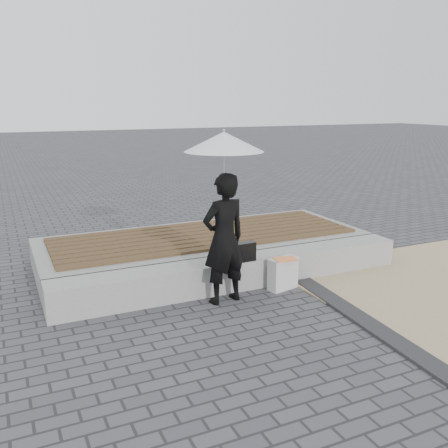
{
  "coord_description": "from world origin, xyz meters",
  "views": [
    {
      "loc": [
        -2.84,
        -4.04,
        2.44
      ],
      "look_at": [
        -0.41,
        1.2,
        1.0
      ],
      "focal_mm": 39.56,
      "sensor_mm": 36.0,
      "label": 1
    }
  ],
  "objects_px": {
    "parasol": "(224,142)",
    "handbag": "(242,252)",
    "woman": "(224,239)",
    "seating_ledge": "(239,272)",
    "canvas_tote": "(283,274)"
  },
  "relations": [
    {
      "from": "seating_ledge",
      "to": "woman",
      "type": "relative_size",
      "value": 3.08
    },
    {
      "from": "seating_ledge",
      "to": "parasol",
      "type": "xyz_separation_m",
      "value": [
        -0.41,
        -0.4,
        1.78
      ]
    },
    {
      "from": "woman",
      "to": "canvas_tote",
      "type": "bearing_deg",
      "value": 173.64
    },
    {
      "from": "seating_ledge",
      "to": "parasol",
      "type": "relative_size",
      "value": 4.16
    },
    {
      "from": "woman",
      "to": "parasol",
      "type": "bearing_deg",
      "value": 80.26
    },
    {
      "from": "woman",
      "to": "handbag",
      "type": "xyz_separation_m",
      "value": [
        0.38,
        0.25,
        -0.29
      ]
    },
    {
      "from": "parasol",
      "to": "handbag",
      "type": "height_order",
      "value": "parasol"
    },
    {
      "from": "woman",
      "to": "handbag",
      "type": "relative_size",
      "value": 4.55
    },
    {
      "from": "seating_ledge",
      "to": "canvas_tote",
      "type": "bearing_deg",
      "value": -36.22
    },
    {
      "from": "handbag",
      "to": "seating_ledge",
      "type": "bearing_deg",
      "value": 76.05
    },
    {
      "from": "parasol",
      "to": "woman",
      "type": "bearing_deg",
      "value": 90.0
    },
    {
      "from": "parasol",
      "to": "handbag",
      "type": "distance_m",
      "value": 1.53
    },
    {
      "from": "handbag",
      "to": "parasol",
      "type": "bearing_deg",
      "value": -150.01
    },
    {
      "from": "seating_ledge",
      "to": "canvas_tote",
      "type": "distance_m",
      "value": 0.59
    },
    {
      "from": "woman",
      "to": "handbag",
      "type": "bearing_deg",
      "value": -156.6
    }
  ]
}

